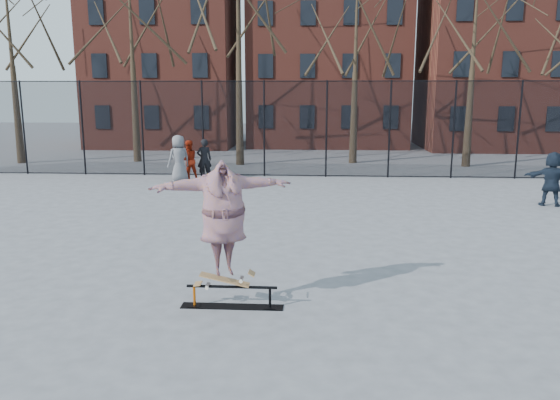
# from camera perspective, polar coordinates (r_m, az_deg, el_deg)

# --- Properties ---
(ground) EXTENTS (100.00, 100.00, 0.00)m
(ground) POSITION_cam_1_polar(r_m,az_deg,el_deg) (10.52, -0.45, -8.62)
(ground) COLOR #5E5D62
(skate_rail) EXTENTS (1.74, 0.27, 0.38)m
(skate_rail) POSITION_cam_1_polar(r_m,az_deg,el_deg) (9.40, -5.04, -10.22)
(skate_rail) COLOR black
(skate_rail) RESTS_ON ground
(skateboard) EXTENTS (0.92, 0.22, 0.11)m
(skateboard) POSITION_cam_1_polar(r_m,az_deg,el_deg) (9.31, -5.80, -8.54)
(skateboard) COLOR olive
(skateboard) RESTS_ON skate_rail
(skater) EXTENTS (2.44, 1.40, 1.92)m
(skater) POSITION_cam_1_polar(r_m,az_deg,el_deg) (9.02, -5.93, -2.48)
(skater) COLOR #533A91
(skater) RESTS_ON skateboard
(bystander_grey) EXTENTS (1.09, 1.04, 1.87)m
(bystander_grey) POSITION_cam_1_polar(r_m,az_deg,el_deg) (21.98, -10.53, 4.27)
(bystander_grey) COLOR slate
(bystander_grey) RESTS_ON ground
(bystander_black) EXTENTS (0.71, 0.58, 1.66)m
(bystander_black) POSITION_cam_1_polar(r_m,az_deg,el_deg) (22.48, -7.92, 4.23)
(bystander_black) COLOR black
(bystander_black) RESTS_ON ground
(bystander_red) EXTENTS (0.98, 0.93, 1.60)m
(bystander_red) POSITION_cam_1_polar(r_m,az_deg,el_deg) (22.52, -9.54, 4.13)
(bystander_red) COLOR #9A210D
(bystander_red) RESTS_ON ground
(bystander_navy) EXTENTS (1.68, 0.96, 1.72)m
(bystander_navy) POSITION_cam_1_polar(r_m,az_deg,el_deg) (19.17, 26.54, 1.99)
(bystander_navy) COLOR #17202E
(bystander_navy) RESTS_ON ground
(fence) EXTENTS (34.03, 0.07, 4.00)m
(fence) POSITION_cam_1_polar(r_m,az_deg,el_deg) (22.92, 1.82, 7.55)
(fence) COLOR black
(fence) RESTS_ON ground
(tree_row) EXTENTS (33.66, 7.46, 10.67)m
(tree_row) POSITION_cam_1_polar(r_m,az_deg,el_deg) (27.28, 1.66, 19.33)
(tree_row) COLOR black
(tree_row) RESTS_ON ground
(rowhouses) EXTENTS (29.00, 7.00, 13.00)m
(rowhouses) POSITION_cam_1_polar(r_m,az_deg,el_deg) (35.94, 3.76, 15.34)
(rowhouses) COLOR maroon
(rowhouses) RESTS_ON ground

